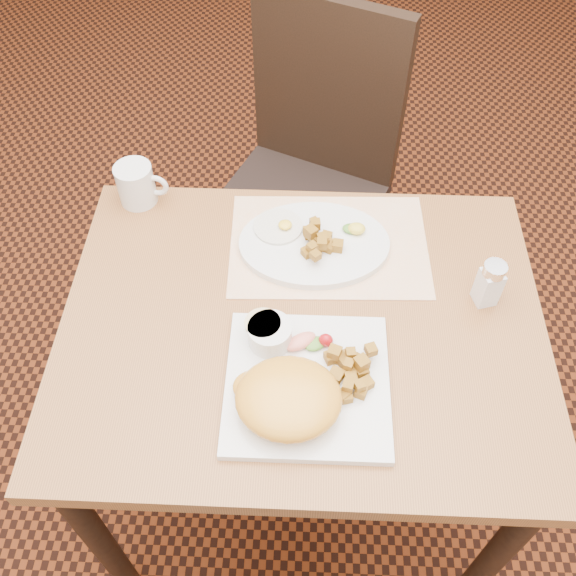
# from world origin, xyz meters

# --- Properties ---
(ground) EXTENTS (8.00, 8.00, 0.00)m
(ground) POSITION_xyz_m (0.00, 0.00, 0.00)
(ground) COLOR black
(ground) RESTS_ON ground
(table) EXTENTS (0.90, 0.70, 0.75)m
(table) POSITION_xyz_m (0.00, 0.00, 0.64)
(table) COLOR #9A5E2F
(table) RESTS_ON ground
(chair_far) EXTENTS (0.56, 0.56, 0.97)m
(chair_far) POSITION_xyz_m (0.00, 0.67, 0.54)
(chair_far) COLOR black
(chair_far) RESTS_ON ground
(placemat) EXTENTS (0.41, 0.29, 0.00)m
(placemat) POSITION_xyz_m (0.05, 0.19, 0.75)
(placemat) COLOR white
(placemat) RESTS_ON table
(plate_square) EXTENTS (0.28, 0.28, 0.02)m
(plate_square) POSITION_xyz_m (0.01, -0.14, 0.76)
(plate_square) COLOR silver
(plate_square) RESTS_ON table
(plate_oval) EXTENTS (0.31, 0.24, 0.02)m
(plate_oval) POSITION_xyz_m (0.02, 0.18, 0.76)
(plate_oval) COLOR silver
(plate_oval) RESTS_ON placemat
(hollandaise_mound) EXTENTS (0.18, 0.16, 0.06)m
(hollandaise_mound) POSITION_xyz_m (-0.02, -0.19, 0.80)
(hollandaise_mound) COLOR gold
(hollandaise_mound) RESTS_ON plate_square
(ramekin) EXTENTS (0.08, 0.08, 0.04)m
(ramekin) POSITION_xyz_m (-0.06, -0.05, 0.79)
(ramekin) COLOR silver
(ramekin) RESTS_ON plate_square
(garnish_sq) EXTENTS (0.09, 0.06, 0.03)m
(garnish_sq) POSITION_xyz_m (0.01, -0.06, 0.78)
(garnish_sq) COLOR #387223
(garnish_sq) RESTS_ON plate_square
(fried_egg) EXTENTS (0.10, 0.10, 0.02)m
(fried_egg) POSITION_xyz_m (-0.05, 0.22, 0.77)
(fried_egg) COLOR white
(fried_egg) RESTS_ON plate_oval
(garnish_ov) EXTENTS (0.05, 0.03, 0.02)m
(garnish_ov) POSITION_xyz_m (0.10, 0.22, 0.78)
(garnish_ov) COLOR #387223
(garnish_ov) RESTS_ON plate_oval
(salt_shaker) EXTENTS (0.05, 0.05, 0.10)m
(salt_shaker) POSITION_xyz_m (0.34, 0.06, 0.80)
(salt_shaker) COLOR white
(salt_shaker) RESTS_ON table
(coffee_mug) EXTENTS (0.11, 0.08, 0.09)m
(coffee_mug) POSITION_xyz_m (-0.36, 0.31, 0.80)
(coffee_mug) COLOR silver
(coffee_mug) RESTS_ON table
(home_fries_sq) EXTENTS (0.09, 0.11, 0.04)m
(home_fries_sq) POSITION_xyz_m (0.08, -0.12, 0.78)
(home_fries_sq) COLOR #A36E1A
(home_fries_sq) RESTS_ON plate_square
(home_fries_ov) EXTENTS (0.09, 0.11, 0.04)m
(home_fries_ov) POSITION_xyz_m (0.03, 0.17, 0.78)
(home_fries_ov) COLOR #A36E1A
(home_fries_ov) RESTS_ON plate_oval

